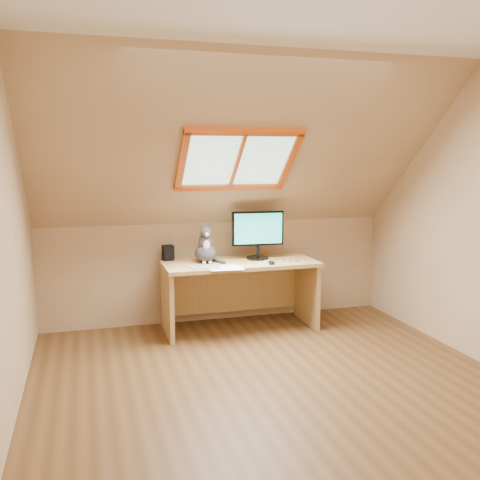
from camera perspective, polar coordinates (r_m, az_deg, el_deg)
name	(u,v)px	position (r m, az deg, el deg)	size (l,w,h in m)	color
ground	(277,388)	(4.00, 3.99, -15.47)	(3.50, 3.50, 0.00)	brown
room_shell	(284,190)	(3.57, 4.76, 5.37)	(3.52, 3.52, 2.41)	tan
desk	(238,281)	(5.19, -0.24, -4.44)	(1.45, 0.64, 0.66)	tan
monitor	(258,232)	(5.16, 1.91, 0.89)	(0.51, 0.21, 0.47)	black
cat	(206,248)	(5.03, -3.70, -0.90)	(0.22, 0.26, 0.37)	#423D3A
desk_speaker	(168,253)	(5.18, -7.68, -1.36)	(0.10, 0.10, 0.14)	black
graphics_tablet	(206,267)	(4.80, -3.70, -2.90)	(0.25, 0.18, 0.01)	#B2B2B7
mouse	(271,263)	(4.95, 3.38, -2.42)	(0.06, 0.11, 0.03)	black
papers	(229,267)	(4.80, -1.17, -2.95)	(0.33, 0.27, 0.00)	white
cables	(278,261)	(5.08, 4.08, -2.27)	(0.51, 0.26, 0.01)	silver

